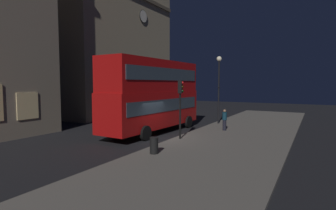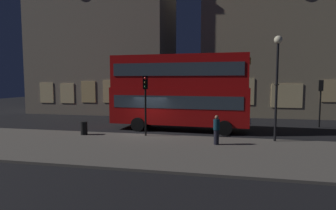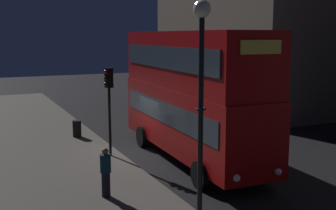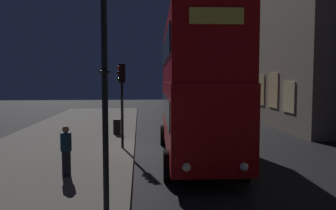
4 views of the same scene
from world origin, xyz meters
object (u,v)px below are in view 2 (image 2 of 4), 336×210
Objects in this scene: street_lamp at (277,69)px; litter_bin at (84,128)px; traffic_light_far_side at (321,93)px; pedestrian at (216,130)px; traffic_light_near_kerb at (145,93)px; double_decker_bus at (179,89)px.

litter_bin is (-12.00, -0.51, -3.81)m from street_lamp.
pedestrian is (-7.74, -8.19, -1.72)m from traffic_light_far_side.
traffic_light_near_kerb is 4.47× the size of litter_bin.
double_decker_bus is at bearing 47.11° from traffic_light_near_kerb.
traffic_light_near_kerb reaches higher than traffic_light_far_side.
street_lamp reaches higher than traffic_light_near_kerb.
street_lamp is 12.60m from litter_bin.
traffic_light_near_kerb is at bearing 6.89° from litter_bin.
traffic_light_far_side is at bearing -113.85° from pedestrian.
street_lamp is 7.09× the size of litter_bin.
litter_bin is at bearing -145.17° from double_decker_bus.
double_decker_bus is 2.66× the size of traffic_light_near_kerb.
double_decker_bus reaches higher than traffic_light_near_kerb.
litter_bin is (-8.65, 1.10, -0.41)m from pedestrian.
street_lamp is at bearing -134.84° from pedestrian.
litter_bin is (-4.08, -0.49, -2.35)m from traffic_light_near_kerb.
traffic_light_near_kerb is 13.97m from traffic_light_far_side.
traffic_light_near_kerb is 8.05m from street_lamp.
pedestrian is (-3.35, -1.61, -3.40)m from street_lamp.
street_lamp is at bearing 2.45° from litter_bin.
traffic_light_near_kerb is 1.04× the size of traffic_light_far_side.
street_lamp is (7.92, 0.02, 1.46)m from traffic_light_near_kerb.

